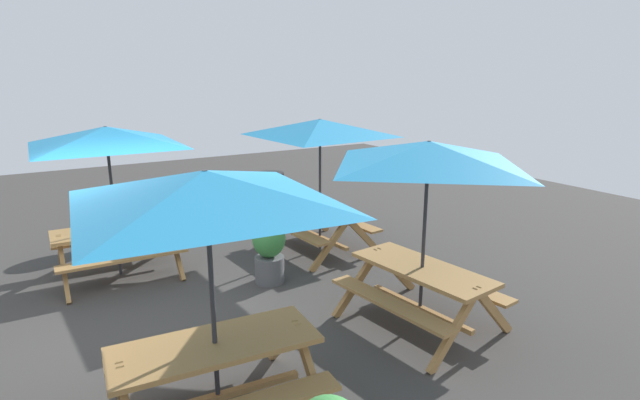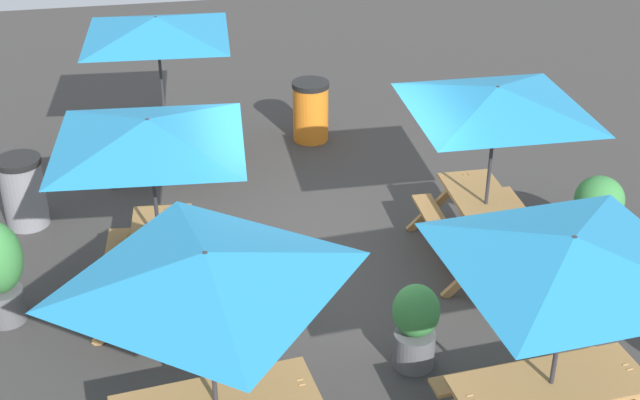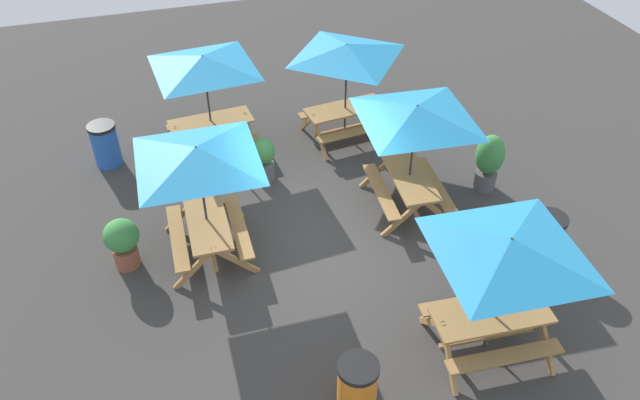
{
  "view_description": "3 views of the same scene",
  "coord_description": "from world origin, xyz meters",
  "px_view_note": "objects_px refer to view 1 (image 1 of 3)",
  "views": [
    {
      "loc": [
        0.95,
        5.8,
        3.06
      ],
      "look_at": [
        -3.38,
        -1.39,
        0.9
      ],
      "focal_mm": 28.0,
      "sensor_mm": 36.0,
      "label": 1
    },
    {
      "loc": [
        -9.08,
        1.85,
        6.07
      ],
      "look_at": [
        0.12,
        0.04,
        0.9
      ],
      "focal_mm": 50.0,
      "sensor_mm": 36.0,
      "label": 2
    },
    {
      "loc": [
        8.48,
        -2.5,
        7.96
      ],
      "look_at": [
        0.12,
        0.04,
        0.9
      ],
      "focal_mm": 35.0,
      "sensor_mm": 36.0,
      "label": 3
    }
  ],
  "objects_px": {
    "picnic_table_3": "(428,168)",
    "potted_plant_2": "(269,249)",
    "picnic_table_2": "(207,208)",
    "trash_bin_blue": "(271,195)",
    "potted_plant_0": "(106,216)",
    "picnic_table_0": "(320,138)",
    "picnic_table_4": "(107,148)"
  },
  "relations": [
    {
      "from": "picnic_table_2",
      "to": "potted_plant_0",
      "type": "xyz_separation_m",
      "value": [
        0.1,
        -5.45,
        -1.42
      ]
    },
    {
      "from": "trash_bin_blue",
      "to": "picnic_table_0",
      "type": "bearing_deg",
      "value": 86.74
    },
    {
      "from": "picnic_table_3",
      "to": "potted_plant_0",
      "type": "distance_m",
      "value": 5.99
    },
    {
      "from": "potted_plant_2",
      "to": "picnic_table_2",
      "type": "bearing_deg",
      "value": 55.83
    },
    {
      "from": "picnic_table_3",
      "to": "picnic_table_0",
      "type": "bearing_deg",
      "value": 166.67
    },
    {
      "from": "picnic_table_0",
      "to": "picnic_table_2",
      "type": "bearing_deg",
      "value": -47.21
    },
    {
      "from": "picnic_table_0",
      "to": "picnic_table_2",
      "type": "xyz_separation_m",
      "value": [
        3.1,
        3.37,
        0.0
      ]
    },
    {
      "from": "picnic_table_4",
      "to": "potted_plant_2",
      "type": "relative_size",
      "value": 2.9
    },
    {
      "from": "potted_plant_0",
      "to": "potted_plant_2",
      "type": "relative_size",
      "value": 1.02
    },
    {
      "from": "picnic_table_2",
      "to": "potted_plant_0",
      "type": "relative_size",
      "value": 2.83
    },
    {
      "from": "trash_bin_blue",
      "to": "potted_plant_0",
      "type": "bearing_deg",
      "value": 3.37
    },
    {
      "from": "picnic_table_2",
      "to": "trash_bin_blue",
      "type": "xyz_separation_m",
      "value": [
        -3.23,
        -5.64,
        -1.49
      ]
    },
    {
      "from": "picnic_table_3",
      "to": "potted_plant_2",
      "type": "bearing_deg",
      "value": -160.76
    },
    {
      "from": "picnic_table_0",
      "to": "potted_plant_2",
      "type": "height_order",
      "value": "picnic_table_0"
    },
    {
      "from": "picnic_table_4",
      "to": "potted_plant_0",
      "type": "distance_m",
      "value": 2.05
    },
    {
      "from": "picnic_table_3",
      "to": "picnic_table_4",
      "type": "xyz_separation_m",
      "value": [
        2.92,
        -3.58,
        0.0
      ]
    },
    {
      "from": "trash_bin_blue",
      "to": "potted_plant_2",
      "type": "distance_m",
      "value": 3.47
    },
    {
      "from": "picnic_table_2",
      "to": "picnic_table_3",
      "type": "relative_size",
      "value": 1.21
    },
    {
      "from": "picnic_table_3",
      "to": "potted_plant_0",
      "type": "relative_size",
      "value": 2.34
    },
    {
      "from": "picnic_table_4",
      "to": "trash_bin_blue",
      "type": "xyz_separation_m",
      "value": [
        -3.39,
        -1.68,
        -1.49
      ]
    },
    {
      "from": "picnic_table_2",
      "to": "picnic_table_4",
      "type": "bearing_deg",
      "value": -83.11
    },
    {
      "from": "potted_plant_0",
      "to": "potted_plant_2",
      "type": "distance_m",
      "value": 3.44
    },
    {
      "from": "potted_plant_0",
      "to": "potted_plant_2",
      "type": "bearing_deg",
      "value": 121.83
    },
    {
      "from": "picnic_table_3",
      "to": "picnic_table_4",
      "type": "relative_size",
      "value": 0.83
    },
    {
      "from": "potted_plant_0",
      "to": "picnic_table_2",
      "type": "bearing_deg",
      "value": 91.09
    },
    {
      "from": "picnic_table_4",
      "to": "trash_bin_blue",
      "type": "relative_size",
      "value": 2.89
    },
    {
      "from": "potted_plant_0",
      "to": "picnic_table_3",
      "type": "bearing_deg",
      "value": 119.44
    },
    {
      "from": "trash_bin_blue",
      "to": "potted_plant_2",
      "type": "relative_size",
      "value": 1.0
    },
    {
      "from": "trash_bin_blue",
      "to": "potted_plant_0",
      "type": "xyz_separation_m",
      "value": [
        3.33,
        0.2,
        0.08
      ]
    },
    {
      "from": "picnic_table_4",
      "to": "picnic_table_2",
      "type": "bearing_deg",
      "value": 93.29
    },
    {
      "from": "picnic_table_0",
      "to": "picnic_table_4",
      "type": "bearing_deg",
      "value": -104.96
    },
    {
      "from": "picnic_table_0",
      "to": "picnic_table_4",
      "type": "xyz_separation_m",
      "value": [
        3.26,
        -0.6,
        0.0
      ]
    }
  ]
}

